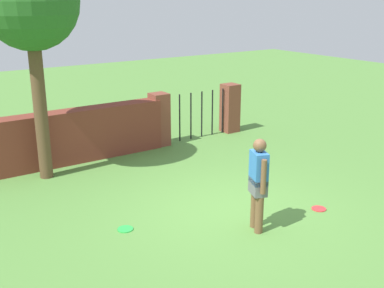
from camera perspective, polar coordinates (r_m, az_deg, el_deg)
ground_plane at (r=8.97m, az=4.64°, el=-7.99°), size 40.00×40.00×0.00m
brick_wall at (r=11.62m, az=-14.58°, el=0.82°), size 4.79×0.50×1.27m
tree at (r=10.33m, az=-18.80°, el=15.51°), size 1.97×1.97×4.71m
person at (r=7.99m, az=7.93°, el=-4.36°), size 0.34×0.51×1.62m
fence_gate at (r=13.22m, az=0.53°, el=3.67°), size 2.81×0.44×1.40m
frisbee_green at (r=8.36m, az=-7.98°, el=-10.04°), size 0.27×0.27×0.02m
frisbee_red at (r=9.32m, az=14.92°, el=-7.49°), size 0.27×0.27×0.02m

